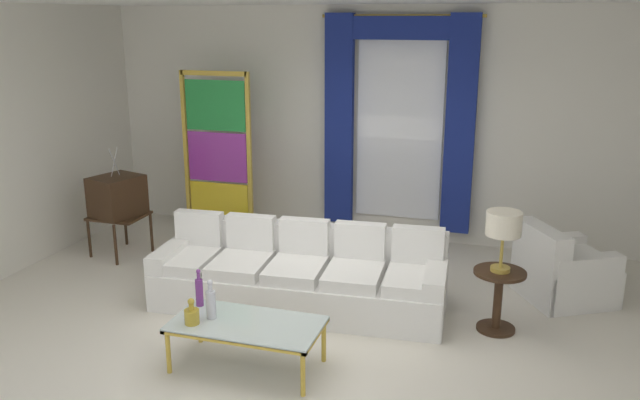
{
  "coord_description": "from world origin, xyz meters",
  "views": [
    {
      "loc": [
        1.83,
        -5.2,
        2.84
      ],
      "look_at": [
        -0.05,
        0.9,
        1.05
      ],
      "focal_mm": 36.57,
      "sensor_mm": 36.0,
      "label": 1
    }
  ],
  "objects": [
    {
      "name": "ground_plane",
      "position": [
        0.0,
        0.0,
        0.0
      ],
      "size": [
        16.0,
        16.0,
        0.0
      ],
      "primitive_type": "plane",
      "color": "silver"
    },
    {
      "name": "wall_rear",
      "position": [
        0.0,
        3.06,
        1.5
      ],
      "size": [
        8.0,
        0.12,
        3.0
      ],
      "primitive_type": "cube",
      "color": "white",
      "rests_on": "ground"
    },
    {
      "name": "wall_left",
      "position": [
        -3.66,
        0.6,
        1.5
      ],
      "size": [
        0.12,
        7.0,
        3.0
      ],
      "primitive_type": "cube",
      "color": "white",
      "rests_on": "ground"
    },
    {
      "name": "curtained_window",
      "position": [
        0.37,
        2.89,
        1.74
      ],
      "size": [
        2.0,
        0.17,
        2.7
      ],
      "color": "white",
      "rests_on": "ground"
    },
    {
      "name": "couch_white_long",
      "position": [
        -0.18,
        0.63,
        0.31
      ],
      "size": [
        2.97,
        1.1,
        0.86
      ],
      "color": "white",
      "rests_on": "ground"
    },
    {
      "name": "coffee_table",
      "position": [
        -0.2,
        -0.68,
        0.37
      ],
      "size": [
        1.25,
        0.64,
        0.41
      ],
      "color": "silver",
      "rests_on": "ground"
    },
    {
      "name": "bottle_blue_decanter",
      "position": [
        -0.72,
        -0.5,
        0.55
      ],
      "size": [
        0.07,
        0.07,
        0.34
      ],
      "color": "#753384",
      "rests_on": "coffee_table"
    },
    {
      "name": "bottle_crystal_tall",
      "position": [
        -0.51,
        -0.69,
        0.55
      ],
      "size": [
        0.08,
        0.08,
        0.34
      ],
      "color": "silver",
      "rests_on": "coffee_table"
    },
    {
      "name": "bottle_amber_squat",
      "position": [
        -0.62,
        -0.83,
        0.49
      ],
      "size": [
        0.12,
        0.12,
        0.22
      ],
      "color": "gold",
      "rests_on": "coffee_table"
    },
    {
      "name": "vintage_tv",
      "position": [
        -2.77,
        1.36,
        0.73
      ],
      "size": [
        0.65,
        0.71,
        1.35
      ],
      "color": "#382314",
      "rests_on": "ground"
    },
    {
      "name": "armchair_white",
      "position": [
        2.36,
        1.56,
        0.29
      ],
      "size": [
        1.11,
        1.1,
        0.8
      ],
      "color": "white",
      "rests_on": "ground"
    },
    {
      "name": "stained_glass_divider",
      "position": [
        -1.88,
        2.31,
        1.06
      ],
      "size": [
        0.95,
        0.05,
        2.2
      ],
      "color": "gold",
      "rests_on": "ground"
    },
    {
      "name": "peacock_figurine",
      "position": [
        -1.48,
        1.91,
        0.22
      ],
      "size": [
        0.44,
        0.6,
        0.5
      ],
      "color": "beige",
      "rests_on": "ground"
    },
    {
      "name": "round_side_table",
      "position": [
        1.77,
        0.63,
        0.36
      ],
      "size": [
        0.48,
        0.48,
        0.59
      ],
      "color": "#382314",
      "rests_on": "ground"
    },
    {
      "name": "table_lamp_brass",
      "position": [
        1.77,
        0.63,
        1.03
      ],
      "size": [
        0.32,
        0.32,
        0.57
      ],
      "color": "#B29338",
      "rests_on": "round_side_table"
    }
  ]
}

